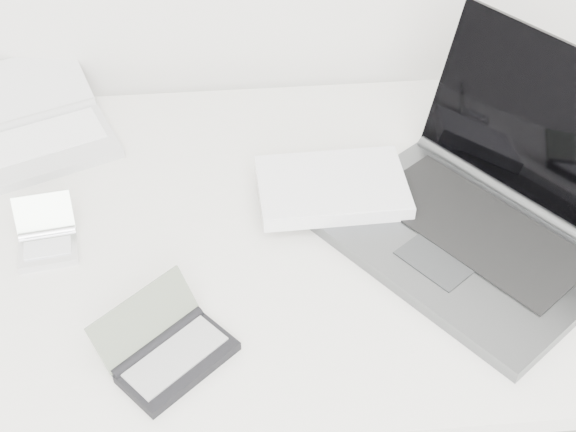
{
  "coord_description": "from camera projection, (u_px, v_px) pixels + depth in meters",
  "views": [
    {
      "loc": [
        -0.11,
        0.6,
        1.66
      ],
      "look_at": [
        -0.03,
        1.51,
        0.79
      ],
      "focal_mm": 50.0,
      "sensor_mm": 36.0,
      "label": 1
    }
  ],
  "objects": [
    {
      "name": "desk",
      "position": [
        303.0,
        244.0,
        1.37
      ],
      "size": [
        1.6,
        0.8,
        0.73
      ],
      "color": "white",
      "rests_on": "ground"
    },
    {
      "name": "laptop_large",
      "position": [
        456.0,
        206.0,
        1.3
      ],
      "size": [
        0.63,
        0.57,
        0.28
      ],
      "rotation": [
        0.0,
        0.0,
        -0.92
      ],
      "color": "#56585B",
      "rests_on": "desk"
    },
    {
      "name": "netbook_open_white",
      "position": [
        38.0,
        129.0,
        1.49
      ],
      "size": [
        0.35,
        0.38,
        0.07
      ],
      "rotation": [
        0.0,
        0.0,
        0.39
      ],
      "color": "silver",
      "rests_on": "desk"
    },
    {
      "name": "pda_silver",
      "position": [
        47.0,
        240.0,
        1.29
      ],
      "size": [
        0.11,
        0.12,
        0.07
      ],
      "rotation": [
        0.0,
        0.0,
        0.14
      ],
      "color": "white",
      "rests_on": "desk"
    },
    {
      "name": "palmtop_charcoal",
      "position": [
        169.0,
        351.0,
        1.13
      ],
      "size": [
        0.21,
        0.21,
        0.08
      ],
      "rotation": [
        0.0,
        0.0,
        0.72
      ],
      "color": "black",
      "rests_on": "desk"
    }
  ]
}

